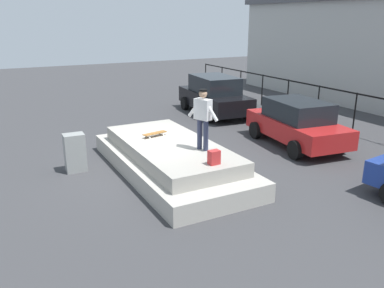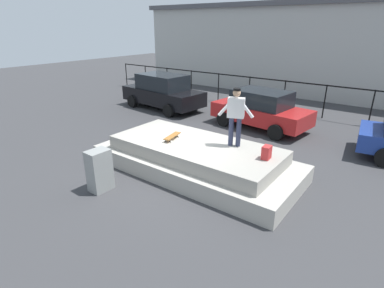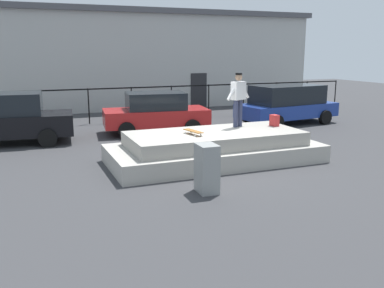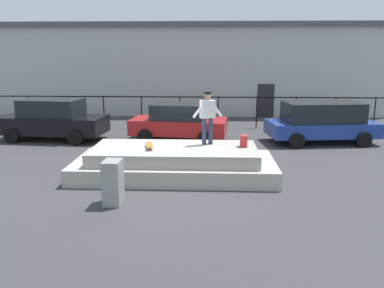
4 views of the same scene
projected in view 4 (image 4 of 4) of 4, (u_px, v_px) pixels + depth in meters
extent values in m
plane|color=#38383A|center=(160.00, 178.00, 12.46)|extent=(60.00, 60.00, 0.00)
cube|color=#ADA89E|center=(175.00, 167.00, 12.66)|extent=(6.33, 2.82, 0.52)
cube|color=#A09B91|center=(175.00, 153.00, 12.56)|extent=(5.19, 2.31, 0.40)
cylinder|color=#2D334C|center=(204.00, 131.00, 12.84)|extent=(0.14, 0.14, 0.87)
cylinder|color=#2D334C|center=(211.00, 131.00, 12.91)|extent=(0.14, 0.14, 0.87)
cube|color=silver|center=(208.00, 109.00, 12.71)|extent=(0.53, 0.40, 0.56)
cylinder|color=silver|center=(199.00, 110.00, 12.62)|extent=(0.46, 0.25, 0.54)
cylinder|color=silver|center=(216.00, 109.00, 12.81)|extent=(0.46, 0.25, 0.54)
sphere|color=tan|center=(208.00, 96.00, 12.62)|extent=(0.22, 0.22, 0.22)
cylinder|color=black|center=(208.00, 93.00, 12.60)|extent=(0.27, 0.27, 0.05)
cube|color=brown|center=(149.00, 145.00, 12.36)|extent=(0.35, 0.81, 0.02)
cylinder|color=silver|center=(147.00, 149.00, 12.12)|extent=(0.04, 0.06, 0.06)
cylinder|color=silver|center=(153.00, 149.00, 12.15)|extent=(0.04, 0.06, 0.06)
cylinder|color=silver|center=(146.00, 146.00, 12.61)|extent=(0.04, 0.06, 0.06)
cylinder|color=silver|center=(152.00, 145.00, 12.64)|extent=(0.04, 0.06, 0.06)
cube|color=red|center=(244.00, 141.00, 12.57)|extent=(0.21, 0.29, 0.36)
cube|color=black|center=(53.00, 124.00, 17.74)|extent=(4.82, 2.30, 0.75)
cube|color=black|center=(52.00, 108.00, 17.57)|extent=(2.71, 1.88, 0.76)
cylinder|color=black|center=(35.00, 128.00, 18.94)|extent=(0.66, 0.28, 0.64)
cylinder|color=black|center=(12.00, 136.00, 17.10)|extent=(0.66, 0.28, 0.64)
cylinder|color=black|center=(93.00, 129.00, 18.55)|extent=(0.66, 0.28, 0.64)
cylinder|color=black|center=(75.00, 138.00, 16.71)|extent=(0.66, 0.28, 0.64)
cube|color=#B21E1E|center=(179.00, 126.00, 17.59)|extent=(4.37, 2.31, 0.65)
cube|color=black|center=(179.00, 111.00, 17.44)|extent=(2.48, 1.86, 0.68)
cylinder|color=black|center=(156.00, 129.00, 18.76)|extent=(0.66, 0.30, 0.64)
cylinder|color=black|center=(145.00, 137.00, 16.98)|extent=(0.66, 0.30, 0.64)
cylinder|color=black|center=(210.00, 130.00, 18.34)|extent=(0.66, 0.30, 0.64)
cylinder|color=black|center=(205.00, 139.00, 16.56)|extent=(0.66, 0.30, 0.64)
cube|color=navy|center=(321.00, 128.00, 17.20)|extent=(4.80, 2.52, 0.61)
cube|color=black|center=(323.00, 112.00, 17.03)|extent=(3.40, 2.12, 0.83)
cylinder|color=black|center=(282.00, 131.00, 18.12)|extent=(0.66, 0.30, 0.64)
cylinder|color=black|center=(297.00, 141.00, 16.18)|extent=(0.66, 0.30, 0.64)
cylinder|color=black|center=(342.00, 130.00, 18.35)|extent=(0.66, 0.30, 0.64)
cylinder|color=black|center=(364.00, 140.00, 16.41)|extent=(0.66, 0.30, 0.64)
cube|color=gray|center=(113.00, 182.00, 10.21)|extent=(0.46, 0.61, 1.16)
cylinder|color=black|center=(29.00, 111.00, 21.01)|extent=(0.06, 0.06, 1.63)
cylinder|color=black|center=(66.00, 111.00, 20.93)|extent=(0.06, 0.06, 1.63)
cylinder|color=black|center=(104.00, 111.00, 20.85)|extent=(0.06, 0.06, 1.63)
cylinder|color=black|center=(142.00, 112.00, 20.76)|extent=(0.06, 0.06, 1.63)
cylinder|color=black|center=(180.00, 112.00, 20.68)|extent=(0.06, 0.06, 1.63)
cylinder|color=black|center=(218.00, 112.00, 20.59)|extent=(0.06, 0.06, 1.63)
cylinder|color=black|center=(257.00, 112.00, 20.51)|extent=(0.06, 0.06, 1.63)
cylinder|color=black|center=(296.00, 113.00, 20.42)|extent=(0.06, 0.06, 1.63)
cylinder|color=black|center=(335.00, 113.00, 20.34)|extent=(0.06, 0.06, 1.63)
cylinder|color=black|center=(375.00, 113.00, 20.26)|extent=(0.06, 0.06, 1.63)
cube|color=black|center=(180.00, 97.00, 20.50)|extent=(24.00, 0.04, 0.06)
cube|color=#B2B2AD|center=(188.00, 70.00, 27.80)|extent=(24.64, 8.48, 5.30)
cube|color=#4C4C51|center=(187.00, 28.00, 27.17)|extent=(25.13, 8.91, 0.30)
cube|color=#262628|center=(265.00, 101.00, 23.83)|extent=(1.00, 0.06, 2.00)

